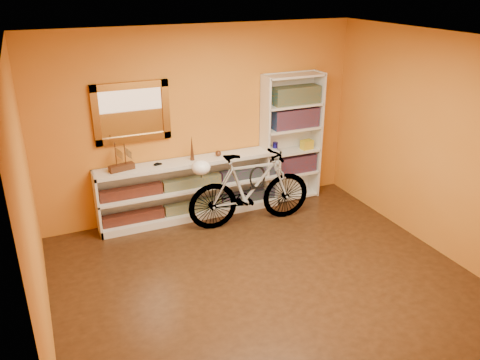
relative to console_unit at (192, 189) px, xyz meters
name	(u,v)px	position (x,y,z in m)	size (l,w,h in m)	color
floor	(265,280)	(0.24, -1.81, -0.43)	(4.50, 4.00, 0.01)	black
ceiling	(271,41)	(0.24, -1.81, 2.18)	(4.50, 4.00, 0.01)	silver
back_wall	(202,123)	(0.24, 0.19, 0.88)	(4.50, 0.01, 2.60)	#C9701E
left_wall	(29,213)	(-2.01, -1.81, 0.88)	(0.01, 4.00, 2.60)	#C9701E
right_wall	(437,144)	(2.50, -1.81, 0.88)	(0.01, 4.00, 2.60)	#C9701E
gilt_mirror	(132,113)	(-0.71, 0.15, 1.12)	(0.98, 0.06, 0.78)	brown
wall_socket	(260,183)	(1.14, 0.17, -0.17)	(0.09, 0.01, 0.09)	silver
console_unit	(192,189)	(0.00, 0.00, 0.00)	(2.60, 0.35, 0.85)	silver
cd_row_lower	(193,206)	(0.00, -0.02, -0.26)	(2.50, 0.13, 0.14)	black
cd_row_upper	(192,182)	(0.00, -0.02, 0.11)	(2.50, 0.13, 0.14)	navy
model_ship	(121,156)	(-0.93, 0.00, 0.62)	(0.33, 0.12, 0.39)	#391E10
toy_car	(158,165)	(-0.45, 0.00, 0.43)	(0.00, 0.00, 0.00)	black
bronze_ornament	(192,148)	(0.02, 0.00, 0.60)	(0.06, 0.06, 0.34)	#55311D
decorative_orb	(218,153)	(0.40, 0.00, 0.47)	(0.08, 0.08, 0.08)	#55311D
bookcase	(291,138)	(1.56, 0.03, 0.52)	(0.90, 0.30, 1.90)	silver
book_row_a	(293,164)	(1.61, 0.03, 0.12)	(0.70, 0.22, 0.26)	maroon
book_row_b	(295,118)	(1.61, 0.03, 0.83)	(0.70, 0.22, 0.28)	maroon
book_row_c	(296,95)	(1.61, 0.03, 1.16)	(0.70, 0.22, 0.25)	#184D56
travel_mug	(275,148)	(1.29, 0.01, 0.42)	(0.07, 0.07, 0.17)	#191595
red_tin	(279,99)	(1.36, 0.06, 1.13)	(0.14, 0.14, 0.18)	maroon
yellow_bag	(307,145)	(1.81, -0.01, 0.41)	(0.17, 0.12, 0.14)	gold
bicycle	(250,189)	(0.66, -0.50, 0.09)	(1.75, 0.45, 1.03)	silver
helmet	(201,167)	(-0.01, -0.45, 0.48)	(0.25, 0.24, 0.19)	white
u_lock	(257,177)	(0.76, -0.51, 0.25)	(0.24, 0.24, 0.03)	black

